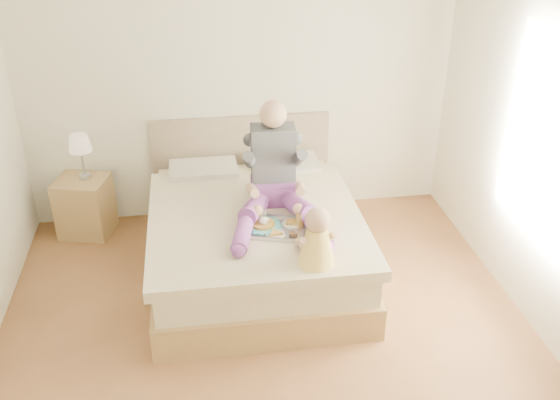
{
  "coord_description": "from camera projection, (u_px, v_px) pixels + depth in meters",
  "views": [
    {
      "loc": [
        -0.44,
        -3.43,
        3.12
      ],
      "look_at": [
        0.2,
        0.85,
        0.75
      ],
      "focal_mm": 40.0,
      "sensor_mm": 36.0,
      "label": 1
    }
  ],
  "objects": [
    {
      "name": "room",
      "position": [
        282.0,
        158.0,
        3.82
      ],
      "size": [
        4.02,
        4.22,
        2.71
      ],
      "color": "brown",
      "rests_on": "ground"
    },
    {
      "name": "bed",
      "position": [
        253.0,
        233.0,
        5.32
      ],
      "size": [
        1.7,
        2.18,
        1.0
      ],
      "color": "olive",
      "rests_on": "ground"
    },
    {
      "name": "nightstand",
      "position": [
        85.0,
        206.0,
        5.82
      ],
      "size": [
        0.54,
        0.51,
        0.55
      ],
      "rotation": [
        0.0,
        0.0,
        -0.26
      ],
      "color": "olive",
      "rests_on": "ground"
    },
    {
      "name": "lamp",
      "position": [
        80.0,
        146.0,
        5.57
      ],
      "size": [
        0.21,
        0.21,
        0.42
      ],
      "color": "#B6B9BE",
      "rests_on": "nightstand"
    },
    {
      "name": "adult",
      "position": [
        275.0,
        179.0,
        4.99
      ],
      "size": [
        0.75,
        1.08,
        0.89
      ],
      "rotation": [
        0.0,
        0.0,
        -0.06
      ],
      "color": "#77388D",
      "rests_on": "bed"
    },
    {
      "name": "tray",
      "position": [
        275.0,
        225.0,
        4.81
      ],
      "size": [
        0.54,
        0.47,
        0.13
      ],
      "rotation": [
        0.0,
        0.0,
        -0.29
      ],
      "color": "#B6B9BE",
      "rests_on": "bed"
    },
    {
      "name": "baby",
      "position": [
        316.0,
        241.0,
        4.34
      ],
      "size": [
        0.29,
        0.4,
        0.44
      ],
      "rotation": [
        0.0,
        0.0,
        0.16
      ],
      "color": "#FFD350",
      "rests_on": "bed"
    }
  ]
}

